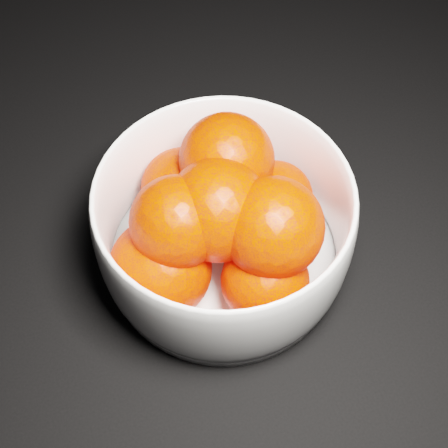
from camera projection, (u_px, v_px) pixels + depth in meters
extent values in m
cylinder|color=white|center=(224.00, 256.00, 0.54)|extent=(0.20, 0.20, 0.01)
sphere|color=red|center=(275.00, 199.00, 0.52)|extent=(0.06, 0.06, 0.06)
sphere|color=red|center=(182.00, 189.00, 0.53)|extent=(0.07, 0.07, 0.07)
sphere|color=red|center=(160.00, 269.00, 0.49)|extent=(0.08, 0.08, 0.08)
sphere|color=red|center=(265.00, 281.00, 0.48)|extent=(0.07, 0.07, 0.07)
sphere|color=red|center=(227.00, 160.00, 0.49)|extent=(0.08, 0.08, 0.08)
sphere|color=red|center=(177.00, 222.00, 0.46)|extent=(0.07, 0.07, 0.07)
sphere|color=red|center=(273.00, 228.00, 0.46)|extent=(0.08, 0.08, 0.08)
sphere|color=red|center=(217.00, 210.00, 0.47)|extent=(0.08, 0.08, 0.08)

